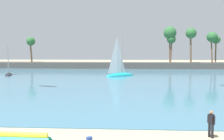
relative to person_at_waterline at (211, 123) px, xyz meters
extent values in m
cube|color=teal|center=(-8.11, 49.84, -0.86)|extent=(220.00, 97.30, 0.06)
cube|color=#514C47|center=(-8.11, 58.49, 0.01)|extent=(102.50, 6.00, 1.80)
cylinder|color=brown|center=(7.77, 58.75, 4.24)|extent=(0.71, 0.48, 6.69)
sphere|color=#2D6633|center=(7.77, 58.75, 7.58)|extent=(2.54, 2.54, 2.54)
cylinder|color=brown|center=(12.98, 57.24, 5.06)|extent=(0.67, 0.87, 8.32)
sphere|color=#2D6633|center=(12.98, 57.24, 9.21)|extent=(2.99, 2.99, 2.99)
cylinder|color=brown|center=(20.64, 59.27, 4.20)|extent=(0.45, 0.48, 6.60)
sphere|color=#2D6633|center=(20.64, 59.27, 7.50)|extent=(2.44, 2.44, 2.44)
cylinder|color=brown|center=(-33.39, 57.62, 3.97)|extent=(0.72, 0.79, 6.16)
sphere|color=#2D6633|center=(-33.39, 57.62, 7.03)|extent=(2.55, 2.55, 2.55)
cylinder|color=brown|center=(7.40, 59.02, 5.17)|extent=(0.67, 0.51, 8.55)
sphere|color=#2D6633|center=(7.40, 59.02, 9.44)|extent=(3.69, 3.69, 3.69)
cylinder|color=brown|center=(19.26, 58.55, 4.55)|extent=(0.73, 0.82, 7.30)
sphere|color=#2D6633|center=(19.26, 58.55, 8.19)|extent=(3.00, 3.00, 3.00)
cylinder|color=yellow|center=(-10.86, -3.46, 0.25)|extent=(3.90, 0.39, 0.29)
cylinder|color=black|center=(-0.06, 0.09, -0.46)|extent=(0.15, 0.15, 0.86)
cylinder|color=black|center=(0.06, -0.09, -0.46)|extent=(0.15, 0.15, 0.86)
cube|color=black|center=(0.00, 0.00, 0.26)|extent=(0.35, 0.39, 0.58)
sphere|color=#9E7051|center=(0.00, 0.00, 0.67)|extent=(0.21, 0.21, 0.21)
cylinder|color=black|center=(-0.12, 0.19, 0.22)|extent=(0.09, 0.09, 0.50)
cylinder|color=black|center=(0.12, -0.19, 0.22)|extent=(0.09, 0.09, 0.50)
ellipsoid|color=black|center=(-29.96, 36.04, -0.83)|extent=(2.93, 4.73, 0.91)
cylinder|color=gray|center=(-29.88, 35.83, 2.46)|extent=(0.14, 0.14, 5.68)
pyramid|color=white|center=(-30.16, 36.55, 2.03)|extent=(0.87, 1.95, 4.83)
ellipsoid|color=teal|center=(-6.43, 35.79, -0.83)|extent=(6.67, 5.96, 1.38)
cylinder|color=gray|center=(-6.17, 36.01, 4.17)|extent=(0.21, 0.21, 8.64)
pyramid|color=white|center=(-7.08, 35.27, 3.53)|extent=(2.55, 2.12, 7.34)
camera|label=1|loc=(-5.10, -15.13, 4.38)|focal=40.22mm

